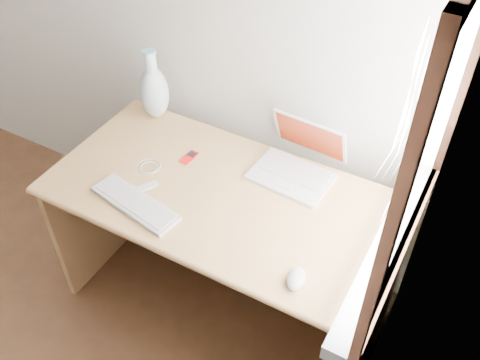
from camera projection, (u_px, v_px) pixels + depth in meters
The scene contains 9 objects.
window at pixel (429, 140), 1.51m from camera, with size 0.11×0.99×1.10m.
desk at pixel (234, 217), 2.31m from camera, with size 1.41×0.70×0.74m.
laptop at pixel (296, 163), 2.17m from camera, with size 0.33×0.28×0.22m.
external_keyboard at pixel (135, 203), 2.06m from camera, with size 0.40×0.19×0.02m.
mouse at pixel (296, 279), 1.79m from camera, with size 0.06×0.10×0.04m, color white.
ipod at pixel (189, 157), 2.27m from camera, with size 0.04×0.09×0.01m.
cable_coil at pixel (149, 166), 2.22m from camera, with size 0.10×0.10×0.01m, color white.
remote at pixel (147, 186), 2.13m from camera, with size 0.03×0.09×0.01m, color white.
vase at pixel (154, 91), 2.40m from camera, with size 0.13×0.13×0.34m.
Camera 1 is at (1.82, 0.01, 2.22)m, focal length 40.00 mm.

